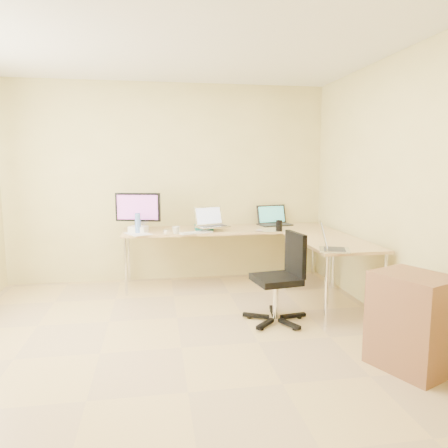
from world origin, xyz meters
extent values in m
plane|color=tan|center=(0.00, 0.00, 0.00)|extent=(4.50, 4.50, 0.00)
plane|color=white|center=(0.00, 0.00, 2.60)|extent=(4.50, 4.50, 0.00)
plane|color=#E1D389|center=(0.00, 2.25, 1.30)|extent=(4.50, 0.00, 4.50)
plane|color=#E1D389|center=(0.00, -2.25, 1.30)|extent=(4.50, 0.00, 4.50)
plane|color=#E1D389|center=(2.10, 0.00, 1.30)|extent=(0.00, 4.50, 4.50)
cube|color=tan|center=(0.72, 1.85, 0.36)|extent=(2.65, 0.70, 0.73)
cube|color=tan|center=(1.70, 0.85, 0.36)|extent=(0.70, 1.30, 0.73)
cube|color=black|center=(-0.40, 1.83, 0.97)|extent=(0.59, 0.32, 0.48)
cube|color=#14625E|center=(0.41, 1.82, 0.75)|extent=(0.22, 0.30, 0.05)
cube|color=silver|center=(0.50, 1.69, 0.90)|extent=(0.47, 0.42, 0.25)
cube|color=black|center=(1.40, 2.05, 0.87)|extent=(0.48, 0.40, 0.27)
cube|color=white|center=(0.28, 1.55, 0.74)|extent=(0.42, 0.24, 0.02)
ellipsoid|color=beige|center=(1.06, 1.55, 0.75)|extent=(0.10, 0.08, 0.03)
imported|color=beige|center=(0.05, 1.55, 0.77)|extent=(0.12, 0.12, 0.09)
cylinder|color=silver|center=(-0.05, 1.72, 0.74)|extent=(0.13, 0.13, 0.03)
cylinder|color=#5B81D0|center=(-0.40, 1.68, 0.85)|extent=(0.08, 0.08, 0.24)
cube|color=white|center=(-0.40, 1.62, 0.73)|extent=(0.35, 0.39, 0.01)
cube|color=white|center=(-0.40, 1.74, 0.77)|extent=(0.25, 0.22, 0.08)
cylinder|color=white|center=(-0.34, 1.90, 0.86)|extent=(0.27, 0.27, 0.26)
cylinder|color=black|center=(1.32, 1.55, 0.80)|extent=(0.10, 0.10, 0.14)
cube|color=#ACABB0|center=(1.49, 0.31, 0.84)|extent=(0.40, 0.36, 0.22)
cube|color=black|center=(0.96, 0.46, 0.50)|extent=(0.61, 0.61, 0.90)
cube|color=brown|center=(1.71, -0.64, 0.36)|extent=(0.62, 0.67, 0.75)
camera|label=1|loc=(-0.19, -3.43, 1.55)|focal=33.85mm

